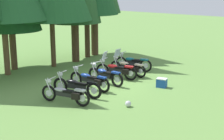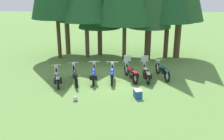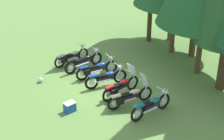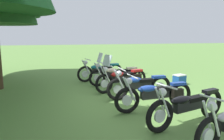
% 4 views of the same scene
% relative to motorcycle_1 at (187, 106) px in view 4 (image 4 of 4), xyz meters
% --- Properties ---
extents(ground_plane, '(80.00, 80.00, 0.00)m').
position_rel_motorcycle_1_xyz_m(ground_plane, '(2.18, 0.37, -0.44)').
color(ground_plane, '#608C42').
extents(motorcycle_1, '(0.85, 2.36, 1.02)m').
position_rel_motorcycle_1_xyz_m(motorcycle_1, '(0.00, 0.00, 0.00)').
color(motorcycle_1, black).
rests_on(motorcycle_1, ground_plane).
extents(motorcycle_2, '(0.66, 2.36, 1.01)m').
position_rel_motorcycle_1_xyz_m(motorcycle_2, '(1.07, 0.25, 0.00)').
color(motorcycle_2, black).
rests_on(motorcycle_2, ground_plane).
extents(motorcycle_3, '(0.73, 2.21, 1.01)m').
position_rel_motorcycle_1_xyz_m(motorcycle_3, '(2.16, 0.31, 0.01)').
color(motorcycle_3, black).
rests_on(motorcycle_3, ground_plane).
extents(motorcycle_4, '(0.94, 2.18, 1.37)m').
position_rel_motorcycle_1_xyz_m(motorcycle_4, '(3.27, 0.52, 0.04)').
color(motorcycle_4, black).
rests_on(motorcycle_4, ground_plane).
extents(motorcycle_5, '(0.62, 2.28, 1.35)m').
position_rel_motorcycle_1_xyz_m(motorcycle_5, '(4.18, 0.51, 0.02)').
color(motorcycle_5, black).
rests_on(motorcycle_5, ground_plane).
extents(motorcycle_6, '(0.78, 2.19, 1.01)m').
position_rel_motorcycle_1_xyz_m(motorcycle_6, '(5.21, 0.98, 0.02)').
color(motorcycle_6, black).
rests_on(motorcycle_6, ground_plane).
extents(picnic_cooler, '(0.46, 0.54, 0.43)m').
position_rel_motorcycle_1_xyz_m(picnic_cooler, '(3.53, -2.02, -0.23)').
color(picnic_cooler, '#19479E').
rests_on(picnic_cooler, ground_plane).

